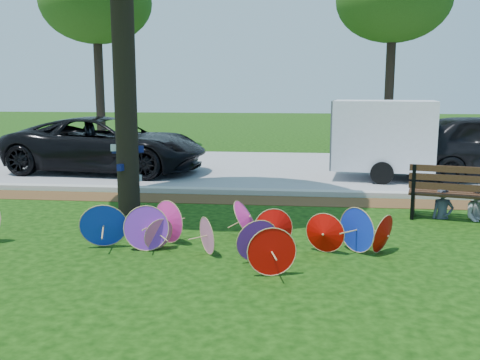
# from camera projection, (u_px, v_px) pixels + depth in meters

# --- Properties ---
(ground) EXTENTS (90.00, 90.00, 0.00)m
(ground) POSITION_uv_depth(u_px,v_px,m) (190.00, 265.00, 7.66)
(ground) COLOR black
(ground) RESTS_ON ground
(mulch_strip) EXTENTS (90.00, 1.00, 0.01)m
(mulch_strip) POSITION_uv_depth(u_px,v_px,m) (230.00, 200.00, 12.07)
(mulch_strip) COLOR #472D16
(mulch_strip) RESTS_ON ground
(curb) EXTENTS (90.00, 0.30, 0.12)m
(curb) POSITION_uv_depth(u_px,v_px,m) (234.00, 191.00, 12.74)
(curb) COLOR #B7B5AD
(curb) RESTS_ON ground
(street) EXTENTS (90.00, 8.00, 0.01)m
(street) POSITION_uv_depth(u_px,v_px,m) (250.00, 168.00, 16.82)
(street) COLOR gray
(street) RESTS_ON ground
(parasol_pile) EXTENTS (7.23, 2.35, 0.84)m
(parasol_pile) POSITION_uv_depth(u_px,v_px,m) (198.00, 228.00, 8.32)
(parasol_pile) COLOR purple
(parasol_pile) RESTS_ON ground
(black_van) EXTENTS (6.11, 3.25, 1.64)m
(black_van) POSITION_uv_depth(u_px,v_px,m) (107.00, 145.00, 15.86)
(black_van) COLOR black
(black_van) RESTS_ON ground
(cargo_trailer) EXTENTS (2.85, 2.03, 2.45)m
(cargo_trailer) POSITION_uv_depth(u_px,v_px,m) (383.00, 135.00, 14.55)
(cargo_trailer) COLOR white
(cargo_trailer) RESTS_ON ground
(park_bench) EXTENTS (2.16, 1.24, 1.06)m
(park_bench) POSITION_uv_depth(u_px,v_px,m) (464.00, 192.00, 10.19)
(park_bench) COLOR black
(park_bench) RESTS_ON ground
(person_left) EXTENTS (0.47, 0.35, 1.18)m
(person_left) POSITION_uv_depth(u_px,v_px,m) (444.00, 189.00, 10.27)
(person_left) COLOR #3E4555
(person_left) RESTS_ON ground
(bg_trees) EXTENTS (23.84, 5.64, 7.40)m
(bg_trees) POSITION_uv_depth(u_px,v_px,m) (360.00, 2.00, 20.63)
(bg_trees) COLOR black
(bg_trees) RESTS_ON ground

